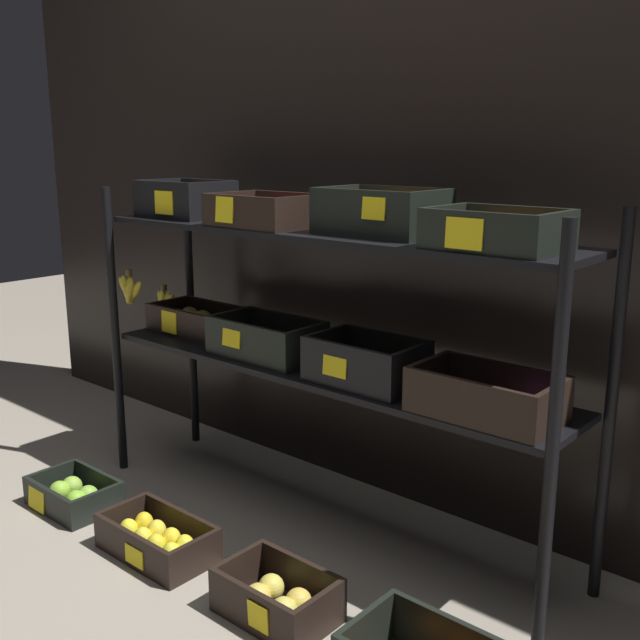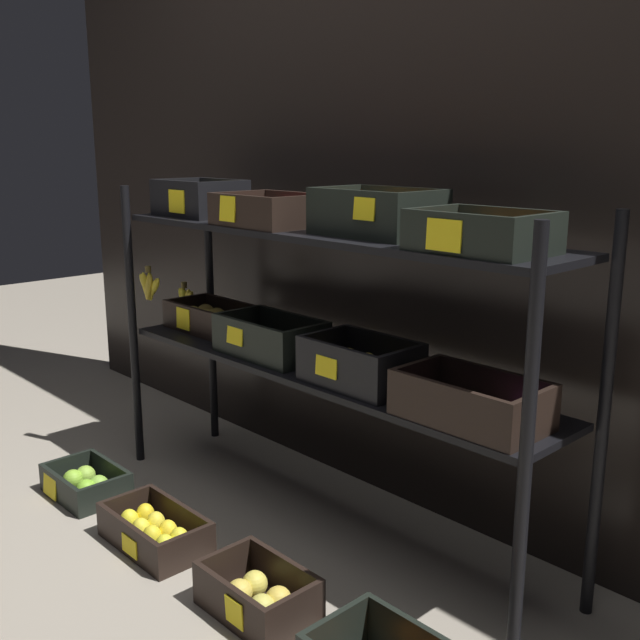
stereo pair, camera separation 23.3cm
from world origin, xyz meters
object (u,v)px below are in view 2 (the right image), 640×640
at_px(display_rack, 312,297).
at_px(crate_ground_lemon, 155,532).
at_px(crate_ground_apple_gold, 258,596).
at_px(crate_ground_apple_green, 86,484).

relative_size(display_rack, crate_ground_lemon, 4.95).
xyz_separation_m(display_rack, crate_ground_apple_gold, (0.27, -0.45, -0.71)).
height_order(crate_ground_lemon, crate_ground_apple_gold, crate_ground_apple_gold).
bearing_deg(display_rack, crate_ground_apple_gold, -58.84).
bearing_deg(display_rack, crate_ground_lemon, -114.46).
relative_size(crate_ground_apple_green, crate_ground_apple_gold, 0.98).
bearing_deg(crate_ground_lemon, crate_ground_apple_green, 179.68).
distance_m(display_rack, crate_ground_lemon, 0.88).
relative_size(crate_ground_lemon, crate_ground_apple_gold, 1.19).
height_order(crate_ground_apple_green, crate_ground_apple_gold, crate_ground_apple_gold).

